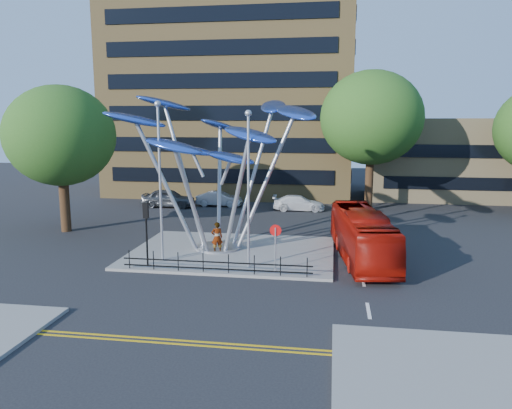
% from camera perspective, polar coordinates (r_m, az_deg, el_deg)
% --- Properties ---
extents(ground, '(120.00, 120.00, 0.00)m').
position_cam_1_polar(ground, '(24.37, -3.22, -9.40)').
color(ground, black).
rests_on(ground, ground).
extents(traffic_island, '(12.00, 9.00, 0.15)m').
position_cam_1_polar(traffic_island, '(30.15, -2.70, -5.45)').
color(traffic_island, slate).
rests_on(traffic_island, ground).
extents(double_yellow_near, '(40.00, 0.12, 0.01)m').
position_cam_1_polar(double_yellow_near, '(18.97, -7.15, -15.26)').
color(double_yellow_near, gold).
rests_on(double_yellow_near, ground).
extents(double_yellow_far, '(40.00, 0.12, 0.01)m').
position_cam_1_polar(double_yellow_far, '(18.71, -7.41, -15.64)').
color(double_yellow_far, gold).
rests_on(double_yellow_far, ground).
extents(brick_tower, '(25.00, 15.00, 30.00)m').
position_cam_1_polar(brick_tower, '(55.99, -2.51, 17.00)').
color(brick_tower, olive).
rests_on(brick_tower, ground).
extents(low_building_near, '(15.00, 8.00, 8.00)m').
position_cam_1_polar(low_building_near, '(53.80, 20.85, 4.92)').
color(low_building_near, tan).
rests_on(low_building_near, ground).
extents(tree_right, '(8.80, 8.80, 12.11)m').
position_cam_1_polar(tree_right, '(44.59, 13.07, 9.62)').
color(tree_right, black).
rests_on(tree_right, ground).
extents(tree_left, '(7.60, 7.60, 10.32)m').
position_cam_1_polar(tree_left, '(37.59, -21.46, 7.30)').
color(tree_left, black).
rests_on(tree_left, ground).
extents(leaf_sculpture, '(12.72, 9.54, 9.51)m').
position_cam_1_polar(leaf_sculpture, '(30.00, -4.56, 7.61)').
color(leaf_sculpture, '#9EA0A5').
rests_on(leaf_sculpture, traffic_island).
extents(street_lamp_left, '(0.36, 0.36, 8.80)m').
position_cam_1_polar(street_lamp_left, '(27.75, -10.95, 4.15)').
color(street_lamp_left, '#9EA0A5').
rests_on(street_lamp_left, traffic_island).
extents(street_lamp_right, '(0.36, 0.36, 8.30)m').
position_cam_1_polar(street_lamp_right, '(26.02, -0.87, 3.38)').
color(street_lamp_right, '#9EA0A5').
rests_on(street_lamp_right, traffic_island).
extents(traffic_light_island, '(0.28, 0.18, 3.42)m').
position_cam_1_polar(traffic_light_island, '(27.41, -12.45, -1.78)').
color(traffic_light_island, black).
rests_on(traffic_light_island, traffic_island).
extents(no_entry_sign_island, '(0.60, 0.10, 2.45)m').
position_cam_1_polar(no_entry_sign_island, '(25.92, 2.24, -4.03)').
color(no_entry_sign_island, '#9EA0A5').
rests_on(no_entry_sign_island, traffic_island).
extents(pedestrian_railing_front, '(10.00, 0.06, 1.00)m').
position_cam_1_polar(pedestrian_railing_front, '(25.99, -4.62, -6.90)').
color(pedestrian_railing_front, black).
rests_on(pedestrian_railing_front, traffic_island).
extents(red_bus, '(3.62, 10.34, 2.82)m').
position_cam_1_polar(red_bus, '(29.24, 12.03, -3.45)').
color(red_bus, '#920F06').
rests_on(red_bus, ground).
extents(pedestrian, '(0.79, 0.67, 1.85)m').
position_cam_1_polar(pedestrian, '(29.59, -4.48, -3.77)').
color(pedestrian, gray).
rests_on(pedestrian, traffic_island).
extents(parked_car_left, '(4.85, 1.98, 1.65)m').
position_cam_1_polar(parked_car_left, '(46.19, -9.97, 0.73)').
color(parked_car_left, '#404348').
rests_on(parked_car_left, ground).
extents(parked_car_mid, '(4.21, 1.58, 1.37)m').
position_cam_1_polar(parked_car_mid, '(46.02, -4.22, 0.65)').
color(parked_car_mid, '#A4A7AB').
rests_on(parked_car_mid, ground).
extents(parked_car_right, '(4.65, 2.12, 1.32)m').
position_cam_1_polar(parked_car_right, '(43.95, 4.90, 0.17)').
color(parked_car_right, silver).
rests_on(parked_car_right, ground).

